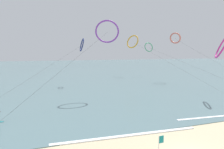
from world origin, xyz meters
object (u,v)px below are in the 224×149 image
kite_emerald (149,47)px  kite_navy (82,45)px  kite_magenta (222,47)px  kite_coral (175,38)px  beach_flag (160,146)px  kite_violet (107,32)px  kite_amber (133,42)px

kite_emerald → kite_navy: kite_navy is taller
kite_magenta → kite_navy: (-21.42, 26.08, 0.87)m
kite_coral → kite_magenta: size_ratio=2.76×
kite_emerald → beach_flag: (-30.30, -55.48, -9.15)m
kite_violet → kite_amber: bearing=-103.7°
kite_coral → kite_navy: kite_coral is taller
kite_violet → kite_magenta: size_ratio=1.64×
kite_coral → kite_violet: bearing=84.6°
kite_amber → beach_flag: (-24.81, -58.10, -11.23)m
kite_coral → kite_magenta: (-7.45, -24.40, -3.18)m
kite_amber → kite_magenta: (-1.05, -41.61, -2.78)m
kite_coral → beach_flag: size_ratio=13.49×
kite_amber → kite_navy: 27.39m
kite_navy → beach_flag: (-2.33, -42.57, -9.32)m
kite_coral → kite_violet: (-27.55, -16.24, -0.34)m
kite_magenta → kite_navy: bearing=-103.4°
kite_coral → kite_amber: bearing=-15.5°
kite_amber → kite_coral: bearing=-6.5°
kite_amber → kite_navy: bearing=-82.3°
kite_coral → kite_violet: 31.98m
kite_emerald → kite_navy: size_ratio=2.26×
kite_violet → kite_magenta: 21.88m
kite_coral → kite_magenta: bearing=127.1°
kite_violet → beach_flag: 27.35m
beach_flag → kite_coral: bearing=52.6°
kite_emerald → beach_flag: bearing=-123.8°
kite_emerald → kite_amber: 6.42m
beach_flag → kite_violet: bearing=81.5°
kite_emerald → kite_violet: size_ratio=2.31×
kite_magenta → beach_flag: (-23.76, -16.48, -8.45)m
kite_amber → beach_flag: kite_amber is taller
kite_magenta → kite_navy: kite_navy is taller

